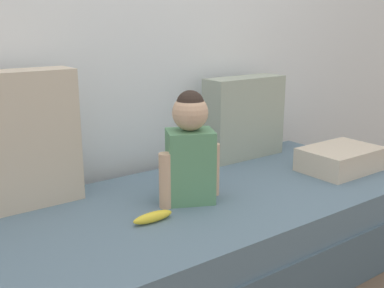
# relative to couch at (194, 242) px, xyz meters

# --- Properties ---
(ground_plane) EXTENTS (12.00, 12.00, 0.00)m
(ground_plane) POSITION_rel_couch_xyz_m (0.00, 0.00, -0.19)
(ground_plane) COLOR brown
(back_wall) EXTENTS (5.46, 0.10, 2.43)m
(back_wall) POSITION_rel_couch_xyz_m (0.00, 0.60, 1.02)
(back_wall) COLOR silver
(back_wall) RESTS_ON ground
(couch) EXTENTS (2.26, 0.94, 0.39)m
(couch) POSITION_rel_couch_xyz_m (0.00, 0.00, 0.00)
(couch) COLOR #495F70
(couch) RESTS_ON ground
(throw_pillow_left) EXTENTS (0.50, 0.16, 0.56)m
(throw_pillow_left) POSITION_rel_couch_xyz_m (-0.62, 0.37, 0.48)
(throw_pillow_left) COLOR #C1B29E
(throw_pillow_left) RESTS_ON couch
(throw_pillow_right) EXTENTS (0.47, 0.16, 0.45)m
(throw_pillow_right) POSITION_rel_couch_xyz_m (0.62, 0.37, 0.42)
(throw_pillow_right) COLOR #99A393
(throw_pillow_right) RESTS_ON couch
(toddler) EXTENTS (0.30, 0.22, 0.48)m
(toddler) POSITION_rel_couch_xyz_m (-0.02, -0.00, 0.43)
(toddler) COLOR #568E66
(toddler) RESTS_ON couch
(banana) EXTENTS (0.17, 0.05, 0.04)m
(banana) POSITION_rel_couch_xyz_m (-0.26, -0.09, 0.22)
(banana) COLOR yellow
(banana) RESTS_ON couch
(folded_blanket) EXTENTS (0.40, 0.28, 0.12)m
(folded_blanket) POSITION_rel_couch_xyz_m (0.85, -0.12, 0.26)
(folded_blanket) COLOR beige
(folded_blanket) RESTS_ON couch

